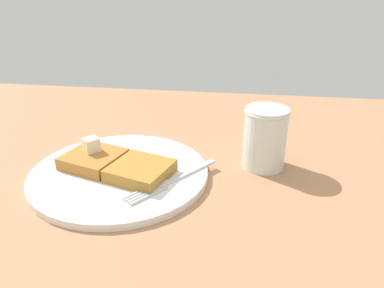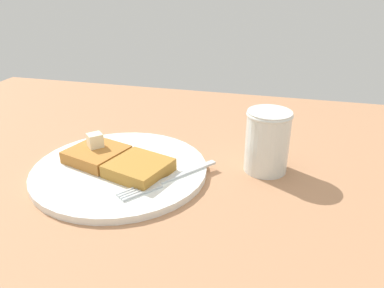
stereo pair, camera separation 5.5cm
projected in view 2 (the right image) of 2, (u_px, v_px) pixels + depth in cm
name	position (u px, v px, depth cm)	size (l,w,h in cm)	color
table_surface	(92.00, 216.00, 48.59)	(105.59, 105.59, 2.99)	#AD7954
plate	(118.00, 169.00, 55.86)	(25.83, 25.83, 1.03)	white
toast_slice_left	(97.00, 154.00, 57.24)	(7.84, 7.60, 1.85)	#B4702F
toast_slice_middle	(139.00, 168.00, 53.31)	(7.84, 7.60, 1.85)	#AA762D
butter_pat_primary	(95.00, 140.00, 57.16)	(2.14, 1.92, 2.14)	#F6ECC6
fork	(164.00, 181.00, 51.55)	(10.88, 13.57, 0.36)	silver
syrup_jar	(267.00, 143.00, 55.12)	(6.67, 6.67, 9.38)	#37150B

